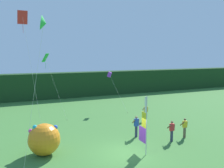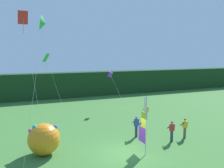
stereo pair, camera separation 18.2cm
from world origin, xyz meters
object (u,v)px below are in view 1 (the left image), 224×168
Objects in this scene: person_near_banner at (136,126)px; kite_green_diamond_0 at (46,60)px; person_mid_field at (185,127)px; kite_red_diamond_3 at (23,23)px; banner_flag at (144,126)px; kite_green_delta_2 at (44,23)px; kite_purple_box_1 at (110,75)px; person_far_left at (172,131)px; person_far_right at (146,112)px; inflatable_balloon at (44,139)px.

kite_green_diamond_0 is (-5.90, 9.41, 5.34)m from person_near_banner.
kite_red_diamond_3 is at bearing 153.58° from person_mid_field.
banner_flag is 9.45m from kite_green_delta_2.
kite_green_delta_2 reaches higher than kite_purple_box_1.
person_near_banner is at bearing 70.41° from banner_flag.
person_far_left is 6.26m from person_far_right.
inflatable_balloon is at bearing -156.43° from person_far_right.
person_far_left is at bearing -101.89° from person_far_right.
kite_green_delta_2 reaches higher than person_far_right.
person_far_left is at bearing -2.90° from kite_green_delta_2.
kite_purple_box_1 is at bearing 51.60° from kite_green_delta_2.
kite_green_delta_2 is (0.12, -0.87, 7.70)m from inflatable_balloon.
person_far_left is 0.16× the size of kite_red_diamond_3.
person_far_right is at bearing 92.43° from person_mid_field.
kite_green_diamond_0 is 0.67× the size of kite_red_diamond_3.
kite_green_delta_2 is (-9.55, 0.48, 7.91)m from person_far_left.
person_near_banner is 0.19× the size of kite_green_delta_2.
kite_green_diamond_0 is 1.46× the size of kite_purple_box_1.
kite_green_diamond_0 reaches higher than person_mid_field.
person_far_left is 0.18× the size of kite_green_delta_2.
person_near_banner is (1.13, 3.17, -1.03)m from banner_flag.
inflatable_balloon is at bearing -81.46° from kite_red_diamond_3.
kite_red_diamond_3 reaches higher than person_far_left.
kite_red_diamond_3 is at bearing -149.86° from kite_purple_box_1.
kite_red_diamond_3 reaches higher than person_near_banner.
banner_flag reaches higher than person_far_left.
person_mid_field is at bearing -80.82° from kite_purple_box_1.
person_far_right is at bearing 58.16° from banner_flag.
banner_flag is 2.47× the size of person_far_left.
person_far_left is 12.57m from kite_purple_box_1.
person_far_right is 0.24× the size of kite_green_diamond_0.
person_near_banner is 0.37× the size of kite_purple_box_1.
person_mid_field is at bearing -0.90° from kite_green_delta_2.
person_near_banner is 1.06× the size of person_far_left.
inflatable_balloon is 0.24× the size of kite_green_delta_2.
inflatable_balloon reaches higher than person_far_left.
banner_flag is 2.32× the size of person_near_banner.
person_far_right is (1.29, 6.13, 0.01)m from person_far_left.
kite_green_delta_2 is (-11.08, 0.17, 7.93)m from person_mid_field.
kite_red_diamond_3 reaches higher than person_far_right.
person_mid_field is 0.34× the size of kite_purple_box_1.
person_near_banner is at bearing 11.86° from kite_green_delta_2.
person_mid_field is 5.83m from person_far_right.
kite_green_diamond_0 is 11.37m from kite_green_delta_2.
person_near_banner is at bearing 135.42° from person_far_left.
person_far_right is at bearing 78.11° from person_far_left.
kite_green_delta_2 reaches higher than inflatable_balloon.
person_far_right is 14.50m from kite_red_diamond_3.
person_mid_field is 0.23× the size of kite_green_diamond_0.
inflatable_balloon is 0.21× the size of kite_red_diamond_3.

